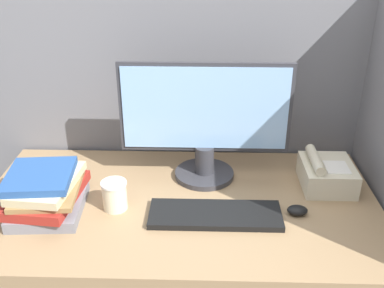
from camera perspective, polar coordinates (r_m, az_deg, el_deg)
name	(u,v)px	position (r m, az deg, el deg)	size (l,w,h in m)	color
cubicle_panel_rear	(185,150)	(1.94, -0.91, -0.75)	(1.79, 0.04, 1.45)	slate
desk	(181,282)	(1.81, -1.45, -17.09)	(1.39, 0.76, 0.74)	#937551
monitor	(205,124)	(1.63, 1.66, 2.59)	(0.62, 0.22, 0.45)	#333338
keyboard	(215,215)	(1.50, 2.97, -8.95)	(0.44, 0.15, 0.02)	black
mouse	(297,210)	(1.55, 13.24, -8.20)	(0.07, 0.05, 0.03)	black
coffee_cup	(115,195)	(1.54, -9.80, -6.43)	(0.09, 0.09, 0.10)	beige
book_stack	(46,192)	(1.58, -18.00, -5.86)	(0.25, 0.31, 0.14)	slate
desk_telephone	(326,174)	(1.71, 16.67, -3.66)	(0.18, 0.21, 0.13)	beige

